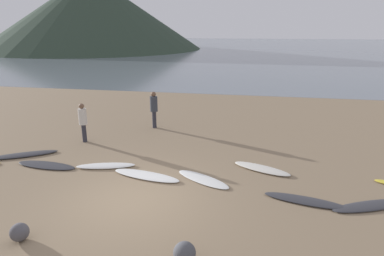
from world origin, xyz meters
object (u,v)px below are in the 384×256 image
object	(u,v)px
surfboard_2	(46,165)
person_1	(83,120)
surfboard_7	(305,201)
beach_rock_near	(19,232)
beach_rock_far	(184,253)
surfboard_5	(203,179)
surfboard_6	(262,169)
surfboard_1	(23,155)
surfboard_3	(106,166)
surfboard_4	(146,175)
person_0	(154,107)
surfboard_8	(371,206)

from	to	relation	value
surfboard_2	person_1	xyz separation A→B (m)	(0.10, 2.54, 0.92)
surfboard_7	person_1	size ratio (longest dim) A/B	1.35
beach_rock_near	beach_rock_far	bearing A→B (deg)	-0.76
surfboard_5	surfboard_6	world-z (taller)	surfboard_6
surfboard_1	surfboard_6	distance (m)	8.64
surfboard_3	surfboard_4	distance (m)	1.66
surfboard_3	person_0	xyz separation A→B (m)	(0.33, 4.65, 0.96)
surfboard_1	surfboard_4	size ratio (longest dim) A/B	1.04
surfboard_1	surfboard_8	world-z (taller)	surfboard_1
surfboard_2	surfboard_6	xyz separation A→B (m)	(7.25, 1.02, 0.01)
person_0	surfboard_2	bearing A→B (deg)	170.25
surfboard_4	beach_rock_far	xyz separation A→B (m)	(2.01, -3.67, 0.19)
surfboard_8	person_0	xyz separation A→B (m)	(-7.71, 5.77, 0.98)
surfboard_3	surfboard_5	bearing A→B (deg)	-21.24
surfboard_3	surfboard_4	size ratio (longest dim) A/B	0.86
person_1	beach_rock_far	world-z (taller)	person_1
beach_rock_far	surfboard_2	bearing A→B (deg)	145.72
surfboard_5	person_1	size ratio (longest dim) A/B	1.20
surfboard_3	beach_rock_near	distance (m)	4.09
surfboard_6	surfboard_2	bearing A→B (deg)	-148.62
surfboard_1	surfboard_6	size ratio (longest dim) A/B	1.22
surfboard_7	surfboard_8	distance (m)	1.70
person_0	beach_rock_far	xyz separation A→B (m)	(3.26, -8.79, -0.78)
surfboard_6	beach_rock_far	distance (m)	5.13
surfboard_3	beach_rock_near	xyz separation A→B (m)	(-0.18, -4.09, 0.16)
surfboard_8	beach_rock_far	distance (m)	5.38
person_1	beach_rock_near	bearing A→B (deg)	-94.67
surfboard_6	surfboard_8	distance (m)	3.38
person_1	surfboard_6	bearing A→B (deg)	-32.17
surfboard_8	beach_rock_far	size ratio (longest dim) A/B	5.04
surfboard_8	person_1	bearing A→B (deg)	138.08
surfboard_6	surfboard_8	bearing A→B (deg)	-9.74
surfboard_5	person_0	distance (m)	5.97
surfboard_7	surfboard_8	world-z (taller)	surfboard_7
surfboard_1	beach_rock_far	distance (m)	8.35
surfboard_1	surfboard_4	bearing A→B (deg)	-40.08
surfboard_5	person_1	xyz separation A→B (m)	(-5.34, 2.62, 0.92)
beach_rock_near	surfboard_5	bearing A→B (deg)	46.04
surfboard_4	person_1	bearing A→B (deg)	154.10
surfboard_3	surfboard_5	size ratio (longest dim) A/B	1.02
surfboard_1	surfboard_6	xyz separation A→B (m)	(8.64, 0.34, 0.00)
person_1	beach_rock_near	size ratio (longest dim) A/B	3.91
surfboard_1	surfboard_4	distance (m)	5.08
surfboard_5	surfboard_6	xyz separation A→B (m)	(1.81, 1.10, 0.02)
person_1	beach_rock_far	xyz separation A→B (m)	(5.53, -6.38, -0.72)
person_0	beach_rock_far	size ratio (longest dim) A/B	3.69
surfboard_6	surfboard_8	size ratio (longest dim) A/B	0.84
surfboard_8	beach_rock_near	xyz separation A→B (m)	(-8.22, -2.97, 0.17)
surfboard_8	beach_rock_far	bearing A→B (deg)	-169.18
surfboard_1	surfboard_3	size ratio (longest dim) A/B	1.21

